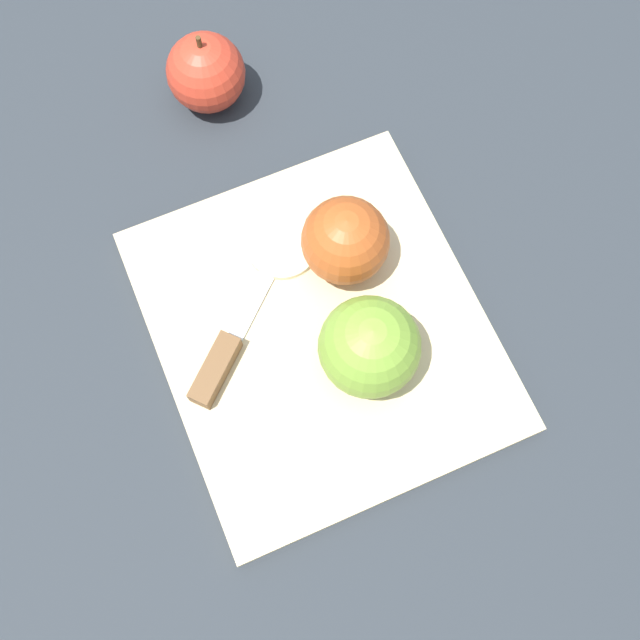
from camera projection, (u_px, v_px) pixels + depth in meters
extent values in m
plane|color=#282D33|center=(320.00, 332.00, 0.69)|extent=(4.00, 4.00, 0.00)
cube|color=#D1B789|center=(320.00, 330.00, 0.68)|extent=(0.34, 0.30, 0.02)
sphere|color=olive|center=(369.00, 347.00, 0.62)|extent=(0.09, 0.09, 0.09)
cylinder|color=beige|center=(371.00, 356.00, 0.62)|extent=(0.02, 0.08, 0.08)
sphere|color=#AD4C1E|center=(345.00, 241.00, 0.66)|extent=(0.08, 0.08, 0.08)
cylinder|color=beige|center=(341.00, 247.00, 0.66)|extent=(0.06, 0.05, 0.07)
cube|color=silver|center=(254.00, 301.00, 0.68)|extent=(0.07, 0.07, 0.00)
cube|color=brown|center=(215.00, 370.00, 0.65)|extent=(0.06, 0.06, 0.02)
cylinder|color=beige|center=(282.00, 246.00, 0.70)|extent=(0.07, 0.07, 0.01)
sphere|color=red|center=(206.00, 73.00, 0.74)|extent=(0.08, 0.08, 0.08)
cylinder|color=#4C3319|center=(199.00, 42.00, 0.69)|extent=(0.01, 0.00, 0.01)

